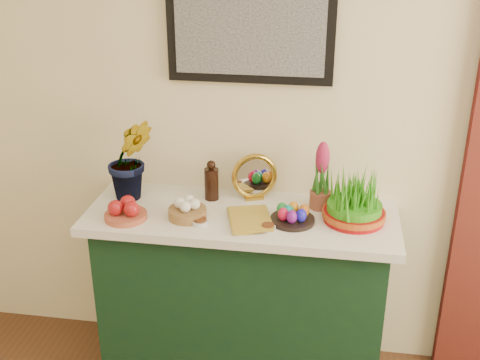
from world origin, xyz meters
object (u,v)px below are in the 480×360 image
(mirror, at_px, (254,177))
(book, at_px, (229,220))
(sideboard, at_px, (242,298))
(hyacinth_green, at_px, (130,146))
(wheatgrass_sabzeh, at_px, (355,200))

(mirror, bearing_deg, book, -104.36)
(sideboard, height_order, hyacinth_green, hyacinth_green)
(book, distance_m, wheatgrass_sabzeh, 0.55)
(sideboard, xyz_separation_m, wheatgrass_sabzeh, (0.50, -0.00, 0.56))
(mirror, relative_size, book, 0.93)
(hyacinth_green, xyz_separation_m, mirror, (0.57, 0.09, -0.15))
(hyacinth_green, distance_m, book, 0.58)
(sideboard, bearing_deg, book, -107.50)
(mirror, height_order, wheatgrass_sabzeh, wheatgrass_sabzeh)
(hyacinth_green, bearing_deg, book, -45.38)
(sideboard, distance_m, wheatgrass_sabzeh, 0.75)
(sideboard, distance_m, mirror, 0.59)
(wheatgrass_sabzeh, bearing_deg, sideboard, 179.64)
(sideboard, bearing_deg, wheatgrass_sabzeh, -0.36)
(hyacinth_green, height_order, wheatgrass_sabzeh, hyacinth_green)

